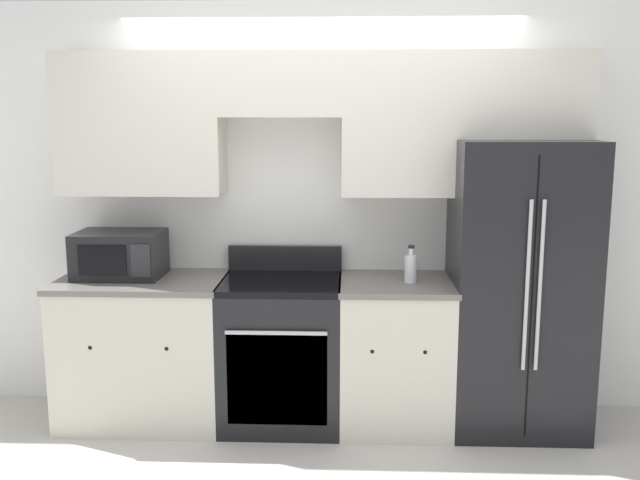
# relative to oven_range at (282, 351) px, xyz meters

# --- Properties ---
(ground_plane) EXTENTS (12.00, 12.00, 0.00)m
(ground_plane) POSITION_rel_oven_range_xyz_m (0.24, -0.31, -0.46)
(ground_plane) COLOR beige
(wall_back) EXTENTS (8.00, 0.39, 2.60)m
(wall_back) POSITION_rel_oven_range_xyz_m (0.25, 0.27, 1.06)
(wall_back) COLOR white
(wall_back) RESTS_ON ground_plane
(lower_cabinets_left) EXTENTS (1.02, 0.64, 0.91)m
(lower_cabinets_left) POSITION_rel_oven_range_xyz_m (-0.86, -0.00, -0.00)
(lower_cabinets_left) COLOR beige
(lower_cabinets_left) RESTS_ON ground_plane
(lower_cabinets_right) EXTENTS (0.69, 0.64, 0.91)m
(lower_cabinets_right) POSITION_rel_oven_range_xyz_m (0.70, -0.00, -0.00)
(lower_cabinets_right) COLOR beige
(lower_cabinets_right) RESTS_ON ground_plane
(oven_range) EXTENTS (0.73, 0.65, 1.07)m
(oven_range) POSITION_rel_oven_range_xyz_m (0.00, 0.00, 0.00)
(oven_range) COLOR black
(oven_range) RESTS_ON ground_plane
(refrigerator) EXTENTS (0.80, 0.76, 1.76)m
(refrigerator) POSITION_rel_oven_range_xyz_m (1.44, 0.05, 0.42)
(refrigerator) COLOR black
(refrigerator) RESTS_ON ground_plane
(microwave) EXTENTS (0.53, 0.38, 0.28)m
(microwave) POSITION_rel_oven_range_xyz_m (-1.01, 0.05, 0.59)
(microwave) COLOR black
(microwave) RESTS_ON lower_cabinets_left
(bottle) EXTENTS (0.08, 0.08, 0.23)m
(bottle) POSITION_rel_oven_range_xyz_m (0.79, -0.02, 0.54)
(bottle) COLOR silver
(bottle) RESTS_ON lower_cabinets_right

